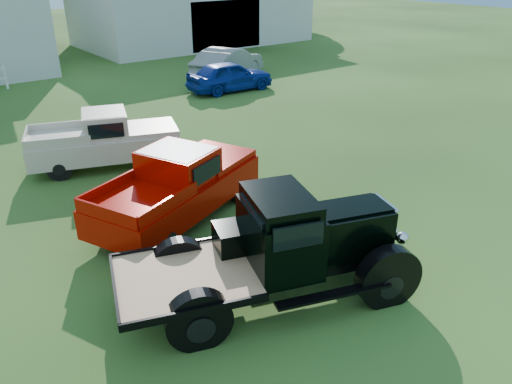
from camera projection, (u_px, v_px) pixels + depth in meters
ground at (282, 256)px, 11.04m from camera, size 120.00×120.00×0.00m
shed_right at (193, 6)px, 36.98m from camera, size 16.80×9.20×5.20m
vintage_flatbed at (274, 248)px, 9.26m from camera, size 5.93×3.84×2.19m
red_pickup at (177, 185)px, 12.24m from camera, size 5.38×3.76×1.83m
white_pickup at (104, 140)px, 15.43m from camera, size 4.98×3.25×1.71m
misc_car_blue at (230, 76)px, 24.19m from camera, size 4.35×1.98×1.45m
misc_car_grey at (228, 63)px, 26.54m from camera, size 5.28×3.75×1.65m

